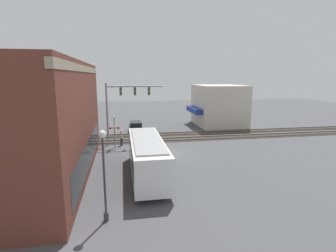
# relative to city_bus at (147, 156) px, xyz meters

# --- Properties ---
(ground_plane) EXTENTS (120.00, 120.00, 0.00)m
(ground_plane) POSITION_rel_city_bus_xyz_m (5.88, -2.80, -1.73)
(ground_plane) COLOR #4C4C4F
(brick_building) EXTENTS (19.54, 8.18, 9.16)m
(brick_building) POSITION_rel_city_bus_xyz_m (1.61, 8.75, 2.85)
(brick_building) COLOR brown
(brick_building) RESTS_ON ground
(shop_building) EXTENTS (8.61, 8.37, 6.58)m
(shop_building) POSITION_rel_city_bus_xyz_m (20.80, -13.85, 1.55)
(shop_building) COLOR beige
(shop_building) RESTS_ON ground
(city_bus) EXTENTS (10.22, 2.59, 3.14)m
(city_bus) POSITION_rel_city_bus_xyz_m (0.00, 0.00, 0.00)
(city_bus) COLOR white
(city_bus) RESTS_ON ground
(traffic_signal_gantry) EXTENTS (0.42, 6.62, 7.26)m
(traffic_signal_gantry) POSITION_rel_city_bus_xyz_m (10.60, 1.68, 3.60)
(traffic_signal_gantry) COLOR gray
(traffic_signal_gantry) RESTS_ON ground
(crossing_signal) EXTENTS (1.41, 1.18, 3.81)m
(crossing_signal) POSITION_rel_city_bus_xyz_m (9.24, 2.79, 0.57)
(crossing_signal) COLOR gray
(crossing_signal) RESTS_ON ground
(streetlamp) EXTENTS (0.44, 0.44, 5.22)m
(streetlamp) POSITION_rel_city_bus_xyz_m (-6.28, 2.94, 1.38)
(streetlamp) COLOR #38383A
(streetlamp) RESTS_ON ground
(rail_track_near) EXTENTS (2.60, 60.00, 0.15)m
(rail_track_near) POSITION_rel_city_bus_xyz_m (11.88, -2.80, -1.70)
(rail_track_near) COLOR #332D28
(rail_track_near) RESTS_ON ground
(rail_track_far) EXTENTS (2.60, 60.00, 0.15)m
(rail_track_far) POSITION_rel_city_bus_xyz_m (15.08, -2.80, -1.70)
(rail_track_far) COLOR #332D28
(rail_track_far) RESTS_ON ground
(parked_car_black) EXTENTS (4.77, 1.82, 1.54)m
(parked_car_black) POSITION_rel_city_bus_xyz_m (17.55, -0.00, -1.02)
(parked_car_black) COLOR black
(parked_car_black) RESTS_ON ground
(pedestrian_at_crossing) EXTENTS (0.34, 0.34, 1.81)m
(pedestrian_at_crossing) POSITION_rel_city_bus_xyz_m (10.12, 2.05, -0.80)
(pedestrian_at_crossing) COLOR #2D3351
(pedestrian_at_crossing) RESTS_ON ground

